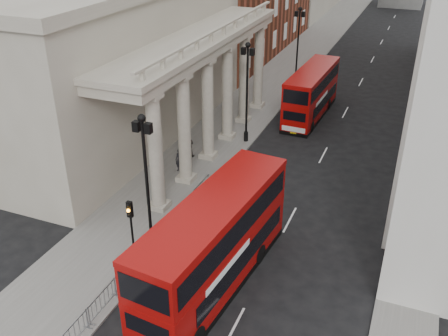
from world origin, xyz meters
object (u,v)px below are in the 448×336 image
Objects in this scene: lamp_post_south at (146,175)px; bus_far at (311,92)px; lamp_post_mid at (247,86)px; traffic_light at (131,224)px; pedestrian_a at (180,160)px; pedestrian_b at (188,145)px; pedestrian_c at (229,115)px; bus_near at (215,243)px; lamp_post_north at (298,41)px.

lamp_post_south reaches higher than bus_far.
bus_far is at bearing 81.43° from lamp_post_south.
lamp_post_mid is 18.11m from traffic_light.
pedestrian_a is at bearing -111.48° from lamp_post_mid.
pedestrian_b is 1.14× the size of pedestrian_c.
lamp_post_south reaches higher than pedestrian_c.
traffic_light is at bearing 83.61° from pedestrian_b.
lamp_post_mid reaches higher than bus_near.
lamp_post_north is at bearing 81.94° from pedestrian_a.
bus_near is at bearing -56.40° from pedestrian_a.
lamp_post_south is 1.00× the size of lamp_post_north.
bus_far reaches higher than pedestrian_a.
lamp_post_north is 21.05m from pedestrian_b.
lamp_post_mid is at bearing -90.00° from lamp_post_north.
lamp_post_south is 12.59m from pedestrian_b.
lamp_post_mid is 18.10m from bus_near.
lamp_post_mid is 0.69× the size of bus_near.
lamp_post_south reaches higher than bus_near.
lamp_post_north is (0.00, 16.00, 0.00)m from lamp_post_mid.
traffic_light reaches higher than pedestrian_b.
lamp_post_south is 2.71m from traffic_light.
lamp_post_mid is at bearing 90.32° from traffic_light.
pedestrian_b is at bearing -125.86° from lamp_post_mid.
pedestrian_b is (-6.81, -12.30, -1.28)m from bus_far.
bus_near is 21.70m from pedestrian_c.
traffic_light is 26.12m from bus_far.
bus_far reaches higher than traffic_light.
pedestrian_b reaches higher than pedestrian_a.
bus_near is (4.55, -33.37, -2.25)m from lamp_post_north.
lamp_post_north reaches higher than pedestrian_c.
pedestrian_c is (-2.73, 19.00, -3.95)m from lamp_post_south.
pedestrian_a is at bearing 106.76° from lamp_post_south.
traffic_light is 4.51m from bus_near.
pedestrian_a is at bearing 80.85° from pedestrian_b.
lamp_post_south is 16.00m from lamp_post_mid.
pedestrian_c is (-2.83, 21.02, -2.14)m from traffic_light.
lamp_post_mid is 4.32× the size of pedestrian_b.
lamp_post_north is 4.94× the size of pedestrian_c.
lamp_post_north is at bearing -119.03° from pedestrian_b.
traffic_light is at bearing -89.83° from lamp_post_north.
lamp_post_south is at bearing -96.24° from bus_far.
lamp_post_north reaches higher than bus_near.
bus_near is at bearing 100.86° from pedestrian_b.
lamp_post_mid is at bearing -145.96° from pedestrian_b.
bus_far is 5.91× the size of pedestrian_a.
pedestrian_c is (0.48, 7.44, -0.12)m from pedestrian_b.
pedestrian_c is (-2.73, -13.00, -3.95)m from lamp_post_north.
bus_far reaches higher than pedestrian_c.
bus_near is 7.14× the size of pedestrian_c.
lamp_post_south is at bearing -90.00° from lamp_post_mid.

